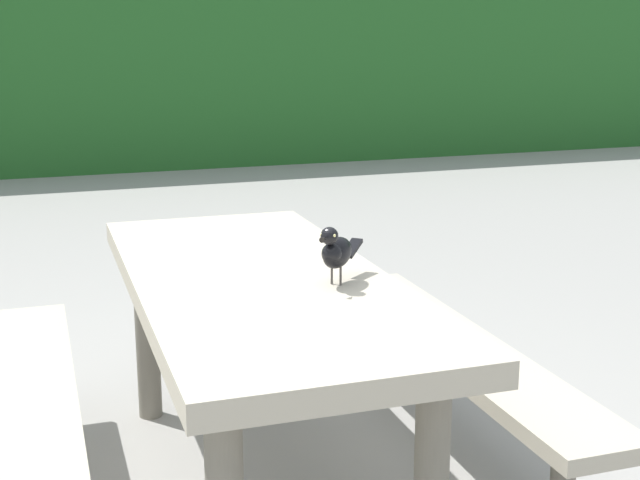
{
  "coord_description": "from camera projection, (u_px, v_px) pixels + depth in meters",
  "views": [
    {
      "loc": [
        -0.35,
        -2.26,
        1.46
      ],
      "look_at": [
        0.53,
        0.21,
        0.84
      ],
      "focal_mm": 49.01,
      "sensor_mm": 36.0,
      "label": 1
    }
  ],
  "objects": [
    {
      "name": "picnic_table_foreground",
      "position": [
        259.0,
        330.0,
        2.73
      ],
      "size": [
        1.72,
        1.82,
        0.74
      ],
      "color": "#B2A893",
      "rests_on": "ground"
    },
    {
      "name": "hedge_wall",
      "position": [
        35.0,
        61.0,
        9.74
      ],
      "size": [
        28.0,
        2.09,
        2.31
      ],
      "primitive_type": "cube",
      "color": "#235B23",
      "rests_on": "ground"
    },
    {
      "name": "bird_grackle",
      "position": [
        336.0,
        251.0,
        2.54
      ],
      "size": [
        0.21,
        0.23,
        0.18
      ],
      "color": "black",
      "rests_on": "picnic_table_foreground"
    }
  ]
}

